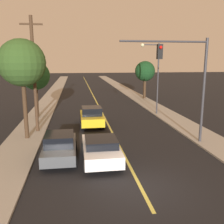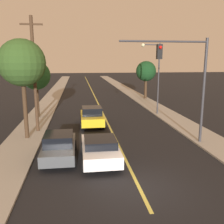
{
  "view_description": "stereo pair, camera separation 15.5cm",
  "coord_description": "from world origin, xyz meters",
  "px_view_note": "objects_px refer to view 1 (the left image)",
  "views": [
    {
      "loc": [
        -2.71,
        -9.84,
        5.52
      ],
      "look_at": [
        0.0,
        8.69,
        1.6
      ],
      "focal_mm": 40.0,
      "sensor_mm": 36.0,
      "label": 1
    },
    {
      "loc": [
        -2.56,
        -9.86,
        5.52
      ],
      "look_at": [
        0.0,
        8.69,
        1.6
      ],
      "focal_mm": 40.0,
      "sensor_mm": 36.0,
      "label": 2
    }
  ],
  "objects_px": {
    "utility_pole_left": "(34,73)",
    "tree_left_far": "(35,76)",
    "car_near_lane_second": "(92,116)",
    "tree_left_near": "(22,63)",
    "streetlamp_right": "(154,69)",
    "car_near_lane_front": "(101,149)",
    "traffic_signal_mast": "(186,73)",
    "tree_right_near": "(145,71)",
    "car_outer_lane_front": "(60,146)"
  },
  "relations": [
    {
      "from": "streetlamp_right",
      "to": "tree_left_near",
      "type": "distance_m",
      "value": 13.05
    },
    {
      "from": "car_near_lane_front",
      "to": "tree_left_far",
      "type": "distance_m",
      "value": 12.81
    },
    {
      "from": "car_near_lane_second",
      "to": "traffic_signal_mast",
      "type": "distance_m",
      "value": 8.82
    },
    {
      "from": "streetlamp_right",
      "to": "tree_right_near",
      "type": "distance_m",
      "value": 10.51
    },
    {
      "from": "tree_left_near",
      "to": "streetlamp_right",
      "type": "bearing_deg",
      "value": 30.51
    },
    {
      "from": "streetlamp_right",
      "to": "tree_left_far",
      "type": "bearing_deg",
      "value": 179.54
    },
    {
      "from": "car_outer_lane_front",
      "to": "traffic_signal_mast",
      "type": "bearing_deg",
      "value": 10.88
    },
    {
      "from": "car_near_lane_second",
      "to": "tree_left_near",
      "type": "xyz_separation_m",
      "value": [
        -4.77,
        -3.06,
        4.48
      ]
    },
    {
      "from": "traffic_signal_mast",
      "to": "tree_left_far",
      "type": "bearing_deg",
      "value": 139.36
    },
    {
      "from": "utility_pole_left",
      "to": "tree_left_near",
      "type": "relative_size",
      "value": 1.25
    },
    {
      "from": "tree_left_far",
      "to": "tree_left_near",
      "type": "bearing_deg",
      "value": -88.16
    },
    {
      "from": "tree_left_near",
      "to": "utility_pole_left",
      "type": "bearing_deg",
      "value": 74.55
    },
    {
      "from": "tree_left_near",
      "to": "tree_right_near",
      "type": "xyz_separation_m",
      "value": [
        13.24,
        16.91,
        -1.38
      ]
    },
    {
      "from": "streetlamp_right",
      "to": "tree_left_near",
      "type": "xyz_separation_m",
      "value": [
        -11.23,
        -6.61,
        0.68
      ]
    },
    {
      "from": "car_near_lane_front",
      "to": "utility_pole_left",
      "type": "height_order",
      "value": "utility_pole_left"
    },
    {
      "from": "car_near_lane_second",
      "to": "tree_left_near",
      "type": "height_order",
      "value": "tree_left_near"
    },
    {
      "from": "utility_pole_left",
      "to": "tree_left_near",
      "type": "xyz_separation_m",
      "value": [
        -0.48,
        -1.73,
        0.77
      ]
    },
    {
      "from": "car_near_lane_front",
      "to": "traffic_signal_mast",
      "type": "bearing_deg",
      "value": 20.81
    },
    {
      "from": "traffic_signal_mast",
      "to": "car_outer_lane_front",
      "type": "bearing_deg",
      "value": -169.12
    },
    {
      "from": "streetlamp_right",
      "to": "tree_right_near",
      "type": "bearing_deg",
      "value": 78.93
    },
    {
      "from": "tree_left_near",
      "to": "tree_left_far",
      "type": "height_order",
      "value": "tree_left_near"
    },
    {
      "from": "car_outer_lane_front",
      "to": "streetlamp_right",
      "type": "distance_m",
      "value": 14.25
    },
    {
      "from": "car_outer_lane_front",
      "to": "car_near_lane_second",
      "type": "bearing_deg",
      "value": 72.22
    },
    {
      "from": "streetlamp_right",
      "to": "tree_right_near",
      "type": "height_order",
      "value": "streetlamp_right"
    },
    {
      "from": "car_near_lane_front",
      "to": "car_near_lane_second",
      "type": "xyz_separation_m",
      "value": [
        0.0,
        7.67,
        0.1
      ]
    },
    {
      "from": "car_near_lane_front",
      "to": "car_outer_lane_front",
      "type": "distance_m",
      "value": 2.34
    },
    {
      "from": "car_outer_lane_front",
      "to": "tree_left_far",
      "type": "distance_m",
      "value": 11.51
    },
    {
      "from": "traffic_signal_mast",
      "to": "utility_pole_left",
      "type": "height_order",
      "value": "utility_pole_left"
    },
    {
      "from": "utility_pole_left",
      "to": "tree_right_near",
      "type": "distance_m",
      "value": 19.84
    },
    {
      "from": "car_outer_lane_front",
      "to": "tree_right_near",
      "type": "bearing_deg",
      "value": 62.81
    },
    {
      "from": "car_outer_lane_front",
      "to": "tree_left_near",
      "type": "distance_m",
      "value": 6.54
    },
    {
      "from": "car_outer_lane_front",
      "to": "utility_pole_left",
      "type": "bearing_deg",
      "value": 109.63
    },
    {
      "from": "car_near_lane_second",
      "to": "traffic_signal_mast",
      "type": "bearing_deg",
      "value": -44.1
    },
    {
      "from": "car_outer_lane_front",
      "to": "tree_left_near",
      "type": "relative_size",
      "value": 0.59
    },
    {
      "from": "tree_left_near",
      "to": "tree_left_far",
      "type": "bearing_deg",
      "value": 91.84
    },
    {
      "from": "utility_pole_left",
      "to": "tree_left_near",
      "type": "distance_m",
      "value": 1.95
    },
    {
      "from": "car_outer_lane_front",
      "to": "traffic_signal_mast",
      "type": "xyz_separation_m",
      "value": [
        7.94,
        1.53,
        3.96
      ]
    },
    {
      "from": "car_outer_lane_front",
      "to": "tree_left_near",
      "type": "height_order",
      "value": "tree_left_near"
    },
    {
      "from": "car_near_lane_second",
      "to": "tree_left_far",
      "type": "relative_size",
      "value": 0.75
    },
    {
      "from": "utility_pole_left",
      "to": "tree_left_far",
      "type": "height_order",
      "value": "utility_pole_left"
    },
    {
      "from": "tree_right_near",
      "to": "car_outer_lane_front",
      "type": "bearing_deg",
      "value": -117.19
    },
    {
      "from": "car_near_lane_second",
      "to": "traffic_signal_mast",
      "type": "height_order",
      "value": "traffic_signal_mast"
    },
    {
      "from": "tree_left_far",
      "to": "tree_right_near",
      "type": "bearing_deg",
      "value": 37.17
    },
    {
      "from": "car_near_lane_front",
      "to": "streetlamp_right",
      "type": "distance_m",
      "value": 13.53
    },
    {
      "from": "car_near_lane_front",
      "to": "tree_left_far",
      "type": "relative_size",
      "value": 0.77
    },
    {
      "from": "tree_left_near",
      "to": "car_near_lane_front",
      "type": "bearing_deg",
      "value": -44.04
    },
    {
      "from": "utility_pole_left",
      "to": "tree_right_near",
      "type": "bearing_deg",
      "value": 49.94
    },
    {
      "from": "car_outer_lane_front",
      "to": "tree_left_far",
      "type": "height_order",
      "value": "tree_left_far"
    },
    {
      "from": "utility_pole_left",
      "to": "car_outer_lane_front",
      "type": "bearing_deg",
      "value": -70.37
    },
    {
      "from": "tree_right_near",
      "to": "streetlamp_right",
      "type": "bearing_deg",
      "value": -101.07
    }
  ]
}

